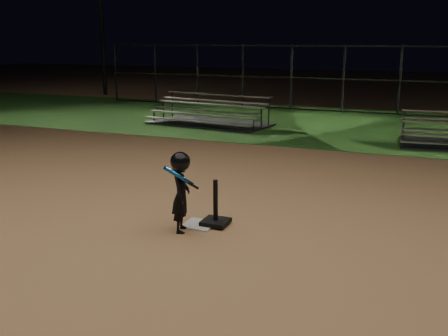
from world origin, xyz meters
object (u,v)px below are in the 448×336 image
bleacher_left (209,119)px  child_batter (181,190)px  home_plate (199,225)px  batting_tee (216,216)px

bleacher_left → child_batter: bearing=-61.2°
home_plate → batting_tee: batting_tee is taller
home_plate → bleacher_left: 9.23m
batting_tee → child_batter: bearing=-132.3°
batting_tee → child_batter: 0.73m
home_plate → child_batter: (-0.14, -0.30, 0.61)m
child_batter → home_plate: bearing=-39.8°
batting_tee → child_batter: (-0.37, -0.40, 0.48)m
batting_tee → child_batter: size_ratio=0.58×
bleacher_left → home_plate: bearing=-59.7°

